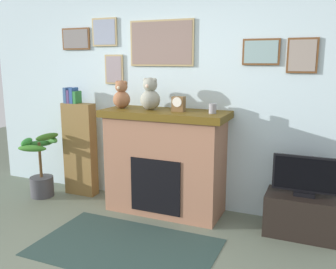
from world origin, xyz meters
The scene contains 11 objects.
back_wall centered at (0.00, 2.00, 1.31)m, with size 5.20×0.15×2.60m.
fireplace centered at (0.12, 1.66, 0.60)m, with size 1.43×0.61×1.19m.
bookshelf centered at (-1.12, 1.74, 0.63)m, with size 0.43×0.16×1.40m.
potted_plant centered at (-1.53, 1.45, 0.36)m, with size 0.53×0.56×0.85m.
tv_stand centered at (1.64, 1.64, 0.21)m, with size 0.73×0.40×0.42m, color black.
television centered at (1.64, 1.64, 0.62)m, with size 0.63×0.14×0.40m.
area_rug centered at (0.12, 0.71, 0.00)m, with size 1.70×1.04×0.01m, color #283D39.
candle_jar centered at (0.68, 1.65, 1.24)m, with size 0.08×0.08×0.10m, color gray.
mantel_clock centered at (0.29, 1.64, 1.27)m, with size 0.13×0.10×0.16m.
teddy_bear_cream centered at (-0.42, 1.65, 1.33)m, with size 0.20×0.20×0.32m.
teddy_bear_brown centered at (-0.05, 1.65, 1.35)m, with size 0.22×0.22×0.36m.
Camera 1 is at (1.74, -2.05, 1.74)m, focal length 39.03 mm.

